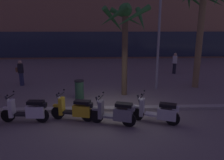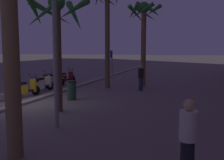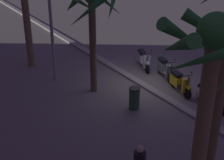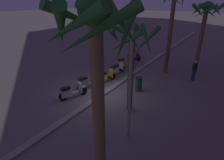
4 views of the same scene
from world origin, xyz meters
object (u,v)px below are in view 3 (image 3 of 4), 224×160
Objects in this scene: scooter_grey_lead_nearest at (164,68)px; palm_tree_far_corner at (209,80)px; street_lamp at (50,4)px; scooter_yellow_last_in_row at (179,82)px; scooter_white_second_in_line at (210,97)px; palm_tree_by_mall_entrance at (92,15)px; scooter_silver_mid_rear at (143,59)px; litter_bin at (134,98)px.

palm_tree_far_corner is (-7.27, 5.64, 3.74)m from scooter_grey_lead_nearest.
scooter_grey_lead_nearest is 0.28× the size of street_lamp.
scooter_yellow_last_in_row is 1.60m from scooter_grey_lead_nearest.
street_lamp is at bearing 35.72° from scooter_white_second_in_line.
palm_tree_far_corner reaches higher than palm_tree_by_mall_entrance.
palm_tree_by_mall_entrance is (3.98, 3.27, 3.07)m from scooter_white_second_in_line.
scooter_silver_mid_rear is 11.12m from palm_tree_far_corner.
scooter_white_second_in_line is at bearing 173.03° from scooter_grey_lead_nearest.
street_lamp reaches higher than scooter_yellow_last_in_row.
palm_tree_by_mall_entrance is 8.23m from palm_tree_far_corner.
scooter_white_second_in_line is 3.31m from scooter_grey_lead_nearest.
scooter_grey_lead_nearest reaches higher than litter_bin.
litter_bin is at bearing -159.96° from street_lamp.
palm_tree_by_mall_entrance is at bearing -152.83° from street_lamp.
scooter_silver_mid_rear is at bearing 2.92° from scooter_grey_lead_nearest.
palm_tree_by_mall_entrance is 4.91× the size of litter_bin.
palm_tree_far_corner is 9.99m from street_lamp.
scooter_silver_mid_rear is at bearing -103.04° from street_lamp.
palm_tree_by_mall_entrance is 3.88m from litter_bin.
scooter_silver_mid_rear is 0.38× the size of palm_tree_by_mall_entrance.
street_lamp reaches higher than palm_tree_far_corner.
street_lamp is at bearing 60.38° from scooter_grey_lead_nearest.
scooter_silver_mid_rear is 0.29× the size of street_lamp.
scooter_white_second_in_line and scooter_yellow_last_in_row have the same top height.
palm_tree_by_mall_entrance reaches higher than scooter_silver_mid_rear.
scooter_grey_lead_nearest is at bearing -62.12° from litter_bin.
scooter_white_second_in_line is 0.33× the size of palm_tree_far_corner.
scooter_yellow_last_in_row is at bearing 172.73° from scooter_silver_mid_rear.
scooter_grey_lead_nearest is at bearing -119.62° from street_lamp.
scooter_yellow_last_in_row is at bearing -87.49° from litter_bin.
street_lamp reaches higher than scooter_silver_mid_rear.
palm_tree_far_corner reaches higher than scooter_yellow_last_in_row.
scooter_yellow_last_in_row and scooter_silver_mid_rear have the same top height.
litter_bin is at bearing 117.88° from scooter_grey_lead_nearest.
scooter_white_second_in_line is at bearing -177.45° from scooter_yellow_last_in_row.
street_lamp is at bearing 45.06° from scooter_yellow_last_in_row.
litter_bin is (-1.65, 3.11, 0.02)m from scooter_grey_lead_nearest.
scooter_white_second_in_line is 5.99m from palm_tree_by_mall_entrance.
scooter_grey_lead_nearest is (3.29, -0.40, 0.01)m from scooter_white_second_in_line.
scooter_white_second_in_line is 8.03m from street_lamp.
street_lamp is (1.07, 4.60, 3.28)m from scooter_silver_mid_rear.
scooter_grey_lead_nearest is 1.80× the size of litter_bin.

